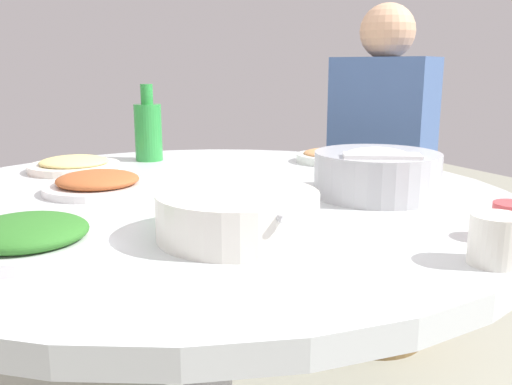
{
  "coord_description": "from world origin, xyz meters",
  "views": [
    {
      "loc": [
        -0.41,
        -1.1,
        1.02
      ],
      "look_at": [
        0.07,
        -0.12,
        0.77
      ],
      "focal_mm": 39.01,
      "sensor_mm": 36.0,
      "label": 1
    }
  ],
  "objects_px": {
    "tea_cup_far": "(496,240)",
    "stool_for_diner_left": "(375,279)",
    "dish_stirfry": "(98,183)",
    "soup_bowl": "(238,216)",
    "rice_bowl": "(377,173)",
    "dish_shrimp": "(330,156)",
    "diner_left": "(382,133)",
    "dish_noodles": "(74,165)",
    "green_bottle": "(148,130)",
    "tea_cup_near": "(512,221)",
    "dish_greens": "(26,237)",
    "round_dining_table": "(204,233)"
  },
  "relations": [
    {
      "from": "rice_bowl",
      "to": "dish_shrimp",
      "type": "xyz_separation_m",
      "value": [
        0.15,
        0.41,
        -0.03
      ]
    },
    {
      "from": "tea_cup_near",
      "to": "dish_greens",
      "type": "bearing_deg",
      "value": 159.03
    },
    {
      "from": "soup_bowl",
      "to": "diner_left",
      "type": "bearing_deg",
      "value": 40.93
    },
    {
      "from": "round_dining_table",
      "to": "soup_bowl",
      "type": "bearing_deg",
      "value": -100.51
    },
    {
      "from": "rice_bowl",
      "to": "green_bottle",
      "type": "bearing_deg",
      "value": 115.05
    },
    {
      "from": "dish_shrimp",
      "to": "stool_for_diner_left",
      "type": "relative_size",
      "value": 0.41
    },
    {
      "from": "dish_noodles",
      "to": "round_dining_table",
      "type": "bearing_deg",
      "value": -63.17
    },
    {
      "from": "tea_cup_far",
      "to": "stool_for_diner_left",
      "type": "xyz_separation_m",
      "value": [
        0.65,
        1.07,
        -0.55
      ]
    },
    {
      "from": "rice_bowl",
      "to": "stool_for_diner_left",
      "type": "xyz_separation_m",
      "value": [
        0.54,
        0.66,
        -0.56
      ]
    },
    {
      "from": "dish_shrimp",
      "to": "dish_greens",
      "type": "bearing_deg",
      "value": -150.35
    },
    {
      "from": "dish_greens",
      "to": "tea_cup_far",
      "type": "height_order",
      "value": "tea_cup_far"
    },
    {
      "from": "round_dining_table",
      "to": "dish_greens",
      "type": "bearing_deg",
      "value": -146.43
    },
    {
      "from": "stool_for_diner_left",
      "to": "soup_bowl",
      "type": "bearing_deg",
      "value": -139.07
    },
    {
      "from": "round_dining_table",
      "to": "dish_shrimp",
      "type": "bearing_deg",
      "value": 26.38
    },
    {
      "from": "soup_bowl",
      "to": "rice_bowl",
      "type": "bearing_deg",
      "value": 19.95
    },
    {
      "from": "tea_cup_near",
      "to": "diner_left",
      "type": "distance_m",
      "value": 1.13
    },
    {
      "from": "dish_shrimp",
      "to": "tea_cup_far",
      "type": "distance_m",
      "value": 0.86
    },
    {
      "from": "dish_shrimp",
      "to": "green_bottle",
      "type": "relative_size",
      "value": 0.87
    },
    {
      "from": "dish_shrimp",
      "to": "green_bottle",
      "type": "bearing_deg",
      "value": 150.96
    },
    {
      "from": "round_dining_table",
      "to": "diner_left",
      "type": "bearing_deg",
      "value": 29.43
    },
    {
      "from": "dish_stirfry",
      "to": "rice_bowl",
      "type": "bearing_deg",
      "value": -29.6
    },
    {
      "from": "dish_noodles",
      "to": "tea_cup_near",
      "type": "distance_m",
      "value": 1.07
    },
    {
      "from": "diner_left",
      "to": "round_dining_table",
      "type": "bearing_deg",
      "value": -150.57
    },
    {
      "from": "tea_cup_near",
      "to": "dish_stirfry",
      "type": "bearing_deg",
      "value": 129.56
    },
    {
      "from": "rice_bowl",
      "to": "dish_greens",
      "type": "relative_size",
      "value": 1.16
    },
    {
      "from": "stool_for_diner_left",
      "to": "tea_cup_far",
      "type": "bearing_deg",
      "value": -121.3
    },
    {
      "from": "tea_cup_far",
      "to": "dish_stirfry",
      "type": "bearing_deg",
      "value": 120.15
    },
    {
      "from": "dish_shrimp",
      "to": "tea_cup_near",
      "type": "height_order",
      "value": "tea_cup_near"
    },
    {
      "from": "tea_cup_near",
      "to": "tea_cup_far",
      "type": "distance_m",
      "value": 0.14
    },
    {
      "from": "dish_shrimp",
      "to": "tea_cup_near",
      "type": "distance_m",
      "value": 0.76
    },
    {
      "from": "dish_stirfry",
      "to": "tea_cup_far",
      "type": "height_order",
      "value": "tea_cup_far"
    },
    {
      "from": "dish_greens",
      "to": "dish_stirfry",
      "type": "height_order",
      "value": "dish_greens"
    },
    {
      "from": "green_bottle",
      "to": "stool_for_diner_left",
      "type": "distance_m",
      "value": 1.04
    },
    {
      "from": "rice_bowl",
      "to": "diner_left",
      "type": "xyz_separation_m",
      "value": [
        0.54,
        0.66,
        -0.01
      ]
    },
    {
      "from": "dish_noodles",
      "to": "stool_for_diner_left",
      "type": "bearing_deg",
      "value": 3.93
    },
    {
      "from": "soup_bowl",
      "to": "dish_shrimp",
      "type": "relative_size",
      "value": 1.5
    },
    {
      "from": "rice_bowl",
      "to": "tea_cup_near",
      "type": "xyz_separation_m",
      "value": [
        0.0,
        -0.34,
        -0.02
      ]
    },
    {
      "from": "dish_greens",
      "to": "green_bottle",
      "type": "relative_size",
      "value": 1.03
    },
    {
      "from": "soup_bowl",
      "to": "tea_cup_near",
      "type": "distance_m",
      "value": 0.44
    },
    {
      "from": "dish_noodles",
      "to": "tea_cup_far",
      "type": "bearing_deg",
      "value": -67.06
    },
    {
      "from": "dish_stirfry",
      "to": "soup_bowl",
      "type": "bearing_deg",
      "value": -72.09
    },
    {
      "from": "soup_bowl",
      "to": "tea_cup_far",
      "type": "relative_size",
      "value": 3.95
    },
    {
      "from": "diner_left",
      "to": "rice_bowl",
      "type": "bearing_deg",
      "value": -129.16
    },
    {
      "from": "dish_shrimp",
      "to": "tea_cup_far",
      "type": "xyz_separation_m",
      "value": [
        -0.26,
        -0.82,
        0.02
      ]
    },
    {
      "from": "soup_bowl",
      "to": "stool_for_diner_left",
      "type": "xyz_separation_m",
      "value": [
        0.92,
        0.8,
        -0.55
      ]
    },
    {
      "from": "tea_cup_far",
      "to": "tea_cup_near",
      "type": "bearing_deg",
      "value": 30.78
    },
    {
      "from": "green_bottle",
      "to": "diner_left",
      "type": "relative_size",
      "value": 0.29
    },
    {
      "from": "rice_bowl",
      "to": "diner_left",
      "type": "height_order",
      "value": "diner_left"
    },
    {
      "from": "soup_bowl",
      "to": "dish_greens",
      "type": "distance_m",
      "value": 0.32
    },
    {
      "from": "soup_bowl",
      "to": "dish_noodles",
      "type": "distance_m",
      "value": 0.74
    }
  ]
}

